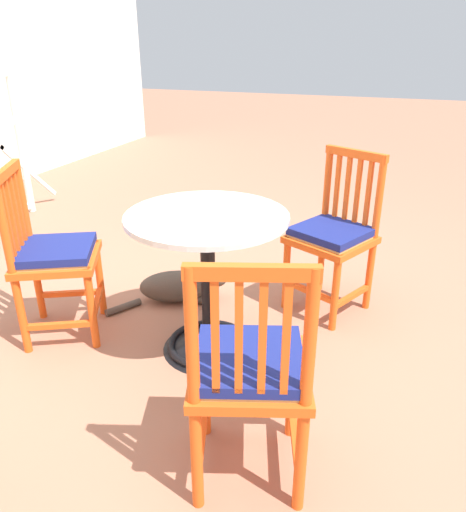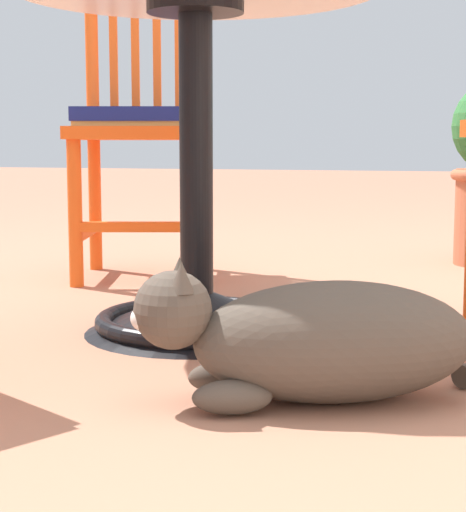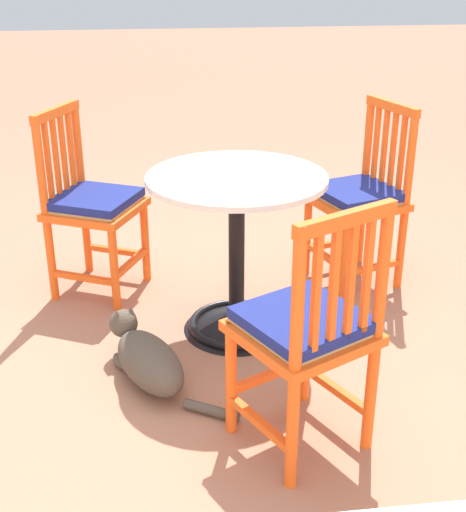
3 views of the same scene
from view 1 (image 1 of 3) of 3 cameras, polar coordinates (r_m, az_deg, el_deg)
ground_plane at (r=2.66m, az=-3.83°, el=-9.45°), size 24.00×24.00×0.00m
cafe_table at (r=2.43m, az=-2.85°, el=-5.08°), size 0.76×0.76×0.73m
orange_chair_tucked_in at (r=1.69m, az=1.92°, el=-13.31°), size 0.51×0.51×0.91m
orange_chair_facing_out at (r=2.81m, az=11.58°, el=2.25°), size 0.53×0.53×0.91m
orange_chair_by_planter at (r=2.66m, az=-20.23°, el=-0.05°), size 0.54×0.54×0.91m
tabby_cat at (r=2.98m, az=-5.88°, el=-3.51°), size 0.51×0.61×0.23m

